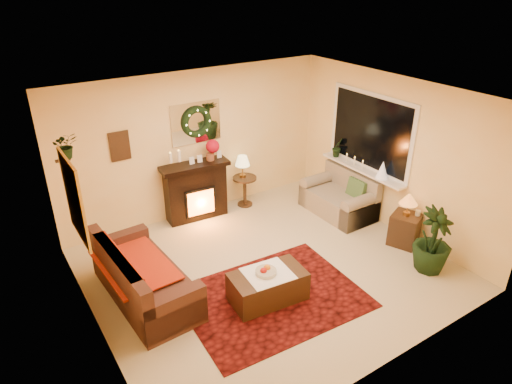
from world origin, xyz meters
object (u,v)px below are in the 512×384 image
sofa (144,271)px  side_table_round (245,190)px  coffee_table (268,287)px  fireplace (196,190)px  loveseat (339,192)px  end_table_square (405,229)px

sofa → side_table_round: bearing=28.4°
sofa → coffee_table: (1.36, -0.96, -0.22)m
fireplace → coffee_table: 2.64m
fireplace → coffee_table: (-0.23, -2.61, -0.34)m
sofa → loveseat: 3.84m
sofa → side_table_round: sofa is taller
loveseat → side_table_round: bearing=136.2°
end_table_square → side_table_round: bearing=119.6°
side_table_round → coffee_table: bearing=-115.6°
fireplace → end_table_square: (2.44, -2.66, -0.28)m
fireplace → loveseat: fireplace is taller
fireplace → coffee_table: size_ratio=1.06×
sofa → end_table_square: size_ratio=3.59×
sofa → end_table_square: 4.16m
fireplace → end_table_square: bearing=-42.9°
fireplace → sofa: bearing=-129.4°
coffee_table → sofa: bearing=150.4°
side_table_round → sofa: bearing=-148.7°
coffee_table → side_table_round: bearing=70.2°
loveseat → end_table_square: 1.40m
sofa → loveseat: (3.83, 0.36, -0.01)m
side_table_round → end_table_square: bearing=-60.4°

